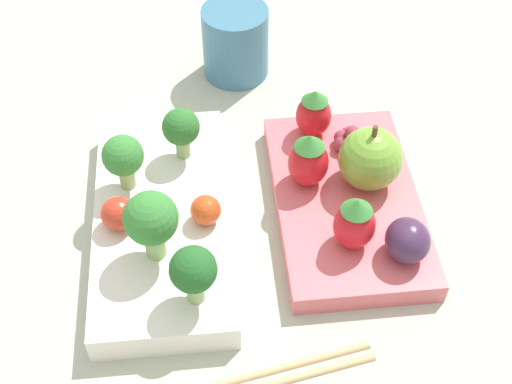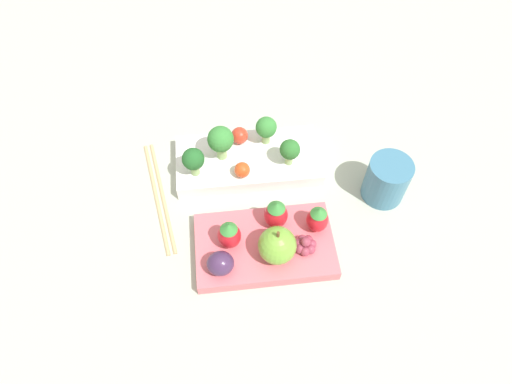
% 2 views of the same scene
% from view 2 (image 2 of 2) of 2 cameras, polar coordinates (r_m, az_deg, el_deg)
% --- Properties ---
extents(ground_plane, '(4.00, 4.00, 0.00)m').
position_cam_2_polar(ground_plane, '(0.70, 1.00, -1.35)').
color(ground_plane, '#ADB7A3').
extents(bento_box_savoury, '(0.23, 0.12, 0.03)m').
position_cam_2_polar(bento_box_savoury, '(0.73, -0.97, 3.89)').
color(bento_box_savoury, white).
rests_on(bento_box_savoury, ground_plane).
extents(bento_box_fruit, '(0.20, 0.13, 0.02)m').
position_cam_2_polar(bento_box_fruit, '(0.66, 1.09, -6.77)').
color(bento_box_fruit, '#DB6670').
rests_on(bento_box_fruit, ground_plane).
extents(broccoli_floret_0, '(0.03, 0.03, 0.05)m').
position_cam_2_polar(broccoli_floret_0, '(0.72, 1.28, 7.99)').
color(broccoli_floret_0, '#93B770').
rests_on(broccoli_floret_0, bento_box_savoury).
extents(broccoli_floret_1, '(0.03, 0.03, 0.05)m').
position_cam_2_polar(broccoli_floret_1, '(0.68, -7.84, 4.00)').
color(broccoli_floret_1, '#93B770').
rests_on(broccoli_floret_1, bento_box_savoury).
extents(broccoli_floret_2, '(0.03, 0.03, 0.05)m').
position_cam_2_polar(broccoli_floret_2, '(0.69, 4.25, 5.23)').
color(broccoli_floret_2, '#93B770').
rests_on(broccoli_floret_2, bento_box_savoury).
extents(broccoli_floret_3, '(0.04, 0.04, 0.06)m').
position_cam_2_polar(broccoli_floret_3, '(0.69, -4.44, 6.47)').
color(broccoli_floret_3, '#93B770').
rests_on(broccoli_floret_3, bento_box_savoury).
extents(cherry_tomato_0, '(0.03, 0.03, 0.03)m').
position_cam_2_polar(cherry_tomato_0, '(0.73, -2.07, 7.07)').
color(cherry_tomato_0, red).
rests_on(cherry_tomato_0, bento_box_savoury).
extents(cherry_tomato_1, '(0.02, 0.02, 0.02)m').
position_cam_2_polar(cherry_tomato_1, '(0.69, -1.74, 2.78)').
color(cherry_tomato_1, '#DB4C1E').
rests_on(cherry_tomato_1, bento_box_savoury).
extents(apple, '(0.05, 0.05, 0.06)m').
position_cam_2_polar(apple, '(0.62, 2.22, -6.75)').
color(apple, '#70A838').
rests_on(apple, bento_box_fruit).
extents(strawberry_0, '(0.03, 0.03, 0.05)m').
position_cam_2_polar(strawberry_0, '(0.64, 7.70, -3.35)').
color(strawberry_0, red).
rests_on(strawberry_0, bento_box_fruit).
extents(strawberry_1, '(0.03, 0.03, 0.05)m').
position_cam_2_polar(strawberry_1, '(0.64, 2.51, -2.75)').
color(strawberry_1, red).
rests_on(strawberry_1, bento_box_fruit).
extents(strawberry_2, '(0.03, 0.03, 0.05)m').
position_cam_2_polar(strawberry_2, '(0.63, -3.36, -5.34)').
color(strawberry_2, red).
rests_on(strawberry_2, bento_box_fruit).
extents(plum, '(0.04, 0.03, 0.03)m').
position_cam_2_polar(plum, '(0.62, -4.46, -8.89)').
color(plum, '#42284C').
rests_on(plum, bento_box_fruit).
extents(grape_cluster, '(0.03, 0.03, 0.02)m').
position_cam_2_polar(grape_cluster, '(0.64, 6.16, -6.58)').
color(grape_cluster, '#93384C').
rests_on(grape_cluster, bento_box_fruit).
extents(drinking_cup, '(0.06, 0.06, 0.07)m').
position_cam_2_polar(drinking_cup, '(0.71, 16.01, 1.46)').
color(drinking_cup, teal).
rests_on(drinking_cup, ground_plane).
extents(chopsticks_pair, '(0.04, 0.21, 0.01)m').
position_cam_2_polar(chopsticks_pair, '(0.72, -12.03, -0.40)').
color(chopsticks_pair, tan).
rests_on(chopsticks_pair, ground_plane).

